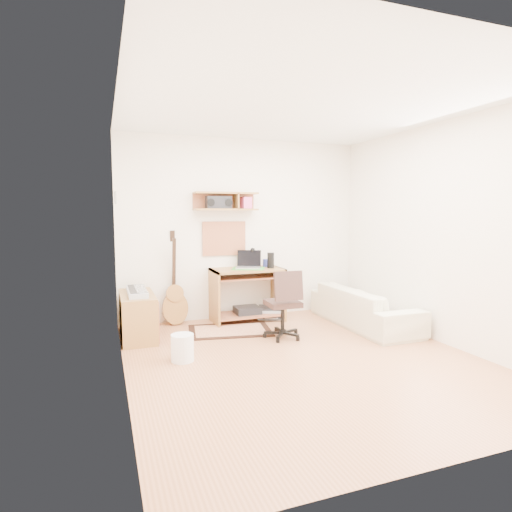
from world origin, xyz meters
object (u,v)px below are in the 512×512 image
object	(u,v)px
desk	(247,295)
sofa	(364,300)
cabinet	(138,316)
printer	(272,312)
task_chair	(283,303)

from	to	relation	value
desk	sofa	size ratio (longest dim) A/B	0.56
cabinet	sofa	distance (m)	3.00
cabinet	sofa	bearing A→B (deg)	-9.03
printer	desk	bearing A→B (deg)	-155.95
task_chair	cabinet	world-z (taller)	task_chair
desk	task_chair	bearing A→B (deg)	-81.78
cabinet	sofa	xyz separation A→B (m)	(2.96, -0.47, 0.07)
desk	cabinet	size ratio (longest dim) A/B	1.11
desk	sofa	bearing A→B (deg)	-29.38
desk	sofa	world-z (taller)	desk
cabinet	printer	distance (m)	1.97
sofa	cabinet	bearing A→B (deg)	80.97
desk	task_chair	world-z (taller)	task_chair
cabinet	task_chair	bearing A→B (deg)	-20.21
printer	sofa	size ratio (longest dim) A/B	0.23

